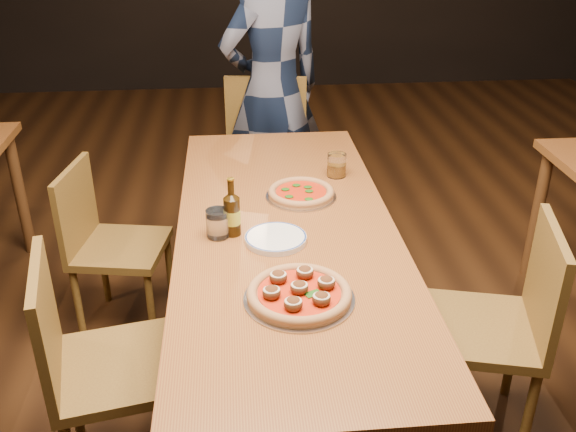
{
  "coord_description": "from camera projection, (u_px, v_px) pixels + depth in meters",
  "views": [
    {
      "loc": [
        -0.18,
        -2.06,
        1.86
      ],
      "look_at": [
        0.0,
        -0.05,
        0.82
      ],
      "focal_mm": 40.0,
      "sensor_mm": 36.0,
      "label": 1
    }
  ],
  "objects": [
    {
      "name": "beer_bottle",
      "position": [
        232.0,
        215.0,
        2.26
      ],
      "size": [
        0.06,
        0.06,
        0.21
      ],
      "rotation": [
        0.0,
        0.0,
        0.08
      ],
      "color": "black",
      "rests_on": "table_main"
    },
    {
      "name": "table_main",
      "position": [
        287.0,
        244.0,
        2.38
      ],
      "size": [
        0.8,
        2.0,
        0.75
      ],
      "color": "brown",
      "rests_on": "ground"
    },
    {
      "name": "amber_glass",
      "position": [
        337.0,
        165.0,
        2.74
      ],
      "size": [
        0.08,
        0.08,
        0.1
      ],
      "primitive_type": "cylinder",
      "color": "#A46012",
      "rests_on": "table_main"
    },
    {
      "name": "chair_main_e",
      "position": [
        479.0,
        327.0,
        2.31
      ],
      "size": [
        0.51,
        0.51,
        0.9
      ],
      "primitive_type": null,
      "rotation": [
        0.0,
        0.0,
        -1.82
      ],
      "color": "brown",
      "rests_on": "ground"
    },
    {
      "name": "plate_stack",
      "position": [
        276.0,
        239.0,
        2.25
      ],
      "size": [
        0.22,
        0.22,
        0.02
      ],
      "primitive_type": "cylinder",
      "color": "white",
      "rests_on": "table_main"
    },
    {
      "name": "pizza_margherita",
      "position": [
        301.0,
        193.0,
        2.57
      ],
      "size": [
        0.28,
        0.28,
        0.04
      ],
      "rotation": [
        0.0,
        0.0,
        -0.27
      ],
      "color": "#B7B7BF",
      "rests_on": "table_main"
    },
    {
      "name": "chair_end",
      "position": [
        264.0,
        166.0,
        3.53
      ],
      "size": [
        0.51,
        0.51,
        0.97
      ],
      "primitive_type": null,
      "rotation": [
        0.0,
        0.0,
        -0.12
      ],
      "color": "brown",
      "rests_on": "ground"
    },
    {
      "name": "chair_main_nw",
      "position": [
        119.0,
        365.0,
        2.12
      ],
      "size": [
        0.49,
        0.49,
        0.9
      ],
      "primitive_type": null,
      "rotation": [
        0.0,
        0.0,
        1.77
      ],
      "color": "brown",
      "rests_on": "ground"
    },
    {
      "name": "diner",
      "position": [
        273.0,
        91.0,
        3.54
      ],
      "size": [
        0.74,
        0.63,
        1.71
      ],
      "primitive_type": "imported",
      "rotation": [
        0.0,
        0.0,
        3.56
      ],
      "color": "black",
      "rests_on": "ground"
    },
    {
      "name": "ground",
      "position": [
        287.0,
        384.0,
        2.69
      ],
      "size": [
        9.0,
        9.0,
        0.0
      ],
      "primitive_type": "plane",
      "color": "black"
    },
    {
      "name": "pizza_meatball",
      "position": [
        299.0,
        293.0,
        1.93
      ],
      "size": [
        0.34,
        0.34,
        0.06
      ],
      "rotation": [
        0.0,
        0.0,
        -0.05
      ],
      "color": "#B7B7BF",
      "rests_on": "table_main"
    },
    {
      "name": "chair_main_sw",
      "position": [
        121.0,
        247.0,
        2.89
      ],
      "size": [
        0.45,
        0.45,
        0.83
      ],
      "primitive_type": null,
      "rotation": [
        0.0,
        0.0,
        1.4
      ],
      "color": "brown",
      "rests_on": "ground"
    },
    {
      "name": "water_glass",
      "position": [
        218.0,
        223.0,
        2.26
      ],
      "size": [
        0.08,
        0.08,
        0.1
      ],
      "primitive_type": "cylinder",
      "color": "white",
      "rests_on": "table_main"
    }
  ]
}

